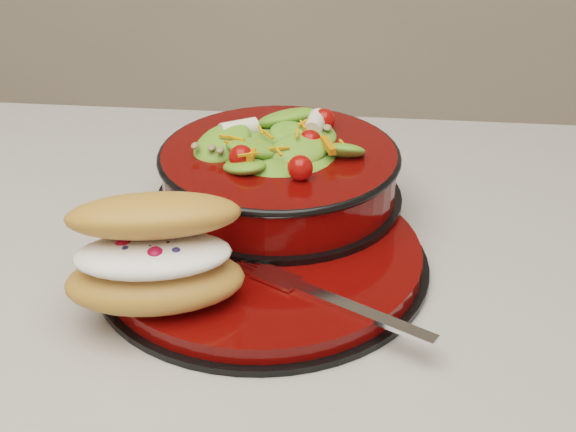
# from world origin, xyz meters

# --- Properties ---
(dinner_plate) EXTENTS (0.29, 0.29, 0.02)m
(dinner_plate) POSITION_xyz_m (0.04, 0.03, 0.91)
(dinner_plate) COLOR black
(dinner_plate) RESTS_ON island_counter
(salad_bowl) EXTENTS (0.23, 0.23, 0.10)m
(salad_bowl) POSITION_xyz_m (0.04, 0.12, 0.96)
(salad_bowl) COLOR black
(salad_bowl) RESTS_ON dinner_plate
(croissant) EXTENTS (0.15, 0.11, 0.08)m
(croissant) POSITION_xyz_m (-0.03, -0.04, 0.96)
(croissant) COLOR #CC7E3E
(croissant) RESTS_ON dinner_plate
(fork) EXTENTS (0.15, 0.09, 0.00)m
(fork) POSITION_xyz_m (0.10, -0.04, 0.92)
(fork) COLOR silver
(fork) RESTS_ON dinner_plate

